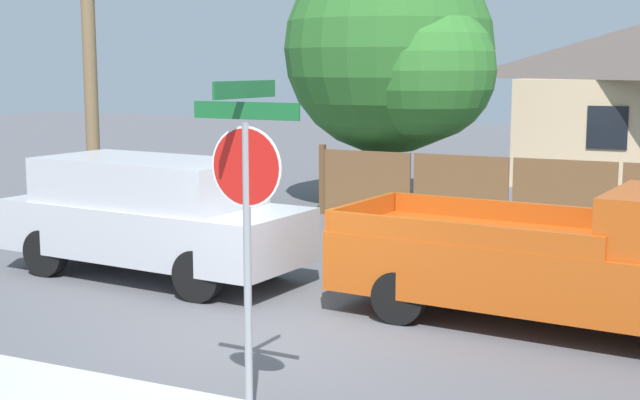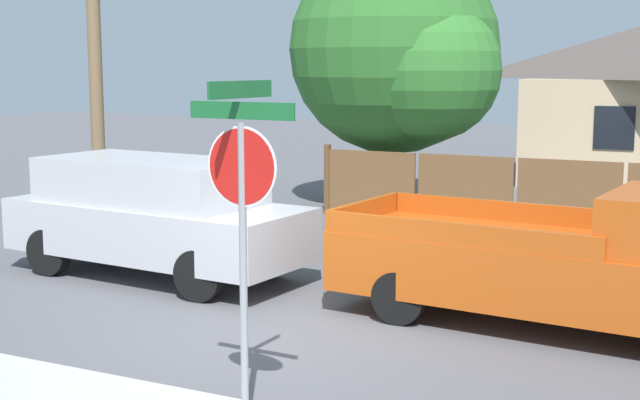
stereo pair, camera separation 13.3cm
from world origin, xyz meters
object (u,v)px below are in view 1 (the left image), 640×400
object	(u,v)px
red_suv	(152,214)
orange_pickup	(579,262)
oak_tree	(396,54)
stop_sign	(247,194)

from	to	relation	value
red_suv	orange_pickup	world-z (taller)	red_suv
orange_pickup	red_suv	bearing A→B (deg)	-175.04
red_suv	orange_pickup	distance (m)	6.38
oak_tree	orange_pickup	bearing A→B (deg)	-55.61
red_suv	orange_pickup	bearing A→B (deg)	4.96
stop_sign	oak_tree	bearing A→B (deg)	107.23
orange_pickup	stop_sign	xyz separation A→B (m)	(-2.15, -4.35, 1.27)
orange_pickup	stop_sign	distance (m)	5.01
oak_tree	stop_sign	xyz separation A→B (m)	(3.25, -12.24, -1.37)
oak_tree	orange_pickup	size ratio (longest dim) A/B	1.04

